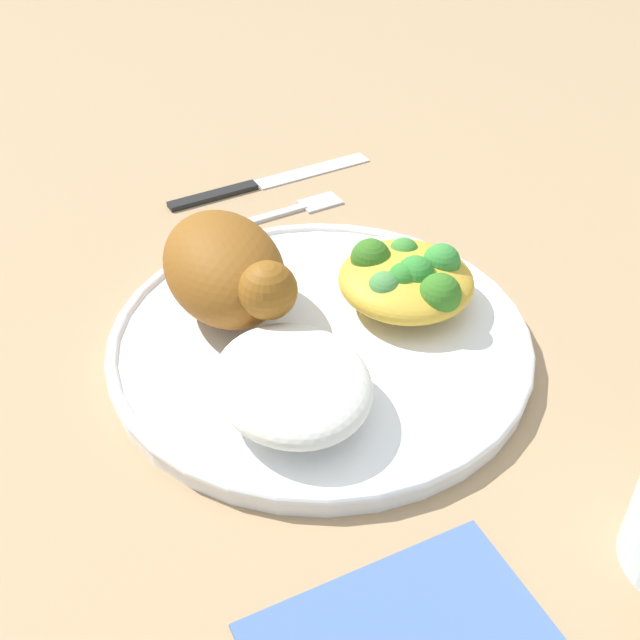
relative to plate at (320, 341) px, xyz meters
The scene contains 7 objects.
ground_plane 0.01m from the plate, ahead, with size 2.00×2.00×0.00m, color #A2825C.
plate is the anchor object (origin of this frame).
roasted_chicken 0.08m from the plate, 136.55° to the right, with size 0.12×0.08×0.06m.
rice_pile 0.07m from the plate, 37.69° to the right, with size 0.10×0.09×0.03m, color white.
mac_cheese_with_broccoli 0.07m from the plate, 96.95° to the left, with size 0.09×0.09×0.04m.
fork 0.18m from the plate, 168.46° to the left, with size 0.03×0.14×0.01m.
knife 0.23m from the plate, 169.70° to the left, with size 0.03×0.19×0.01m.
Camera 1 is at (0.37, -0.17, 0.34)m, focal length 45.30 mm.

